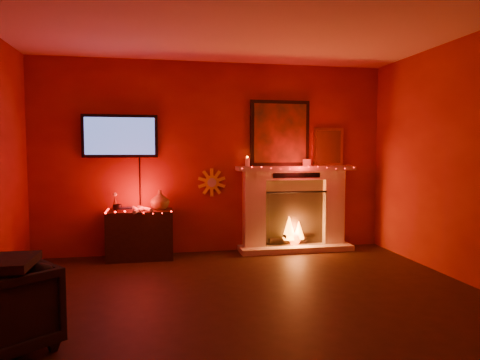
# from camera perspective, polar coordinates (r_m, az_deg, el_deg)

# --- Properties ---
(room) EXTENTS (5.00, 5.00, 5.00)m
(room) POSITION_cam_1_polar(r_m,az_deg,el_deg) (3.66, 1.77, 2.28)
(room) COLOR black
(room) RESTS_ON ground
(floor) EXTENTS (5.00, 5.00, 0.00)m
(floor) POSITION_cam_1_polar(r_m,az_deg,el_deg) (3.94, 1.72, -17.77)
(floor) COLOR black
(floor) RESTS_ON ground
(fireplace) EXTENTS (1.72, 0.40, 2.18)m
(fireplace) POSITION_cam_1_polar(r_m,az_deg,el_deg) (6.31, 7.14, -2.73)
(fireplace) COLOR beige
(fireplace) RESTS_ON floor
(tv) EXTENTS (1.00, 0.07, 1.24)m
(tv) POSITION_cam_1_polar(r_m,az_deg,el_deg) (6.04, -15.68, 5.63)
(tv) COLOR black
(tv) RESTS_ON room
(sunburst_clock) EXTENTS (0.40, 0.03, 0.40)m
(sunburst_clock) POSITION_cam_1_polar(r_m,az_deg,el_deg) (6.11, -3.79, -0.32)
(sunburst_clock) COLOR yellow
(sunburst_clock) RESTS_ON room
(console_table) EXTENTS (0.86, 0.57, 0.92)m
(console_table) POSITION_cam_1_polar(r_m,az_deg,el_deg) (5.93, -13.07, -6.70)
(console_table) COLOR black
(console_table) RESTS_ON floor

